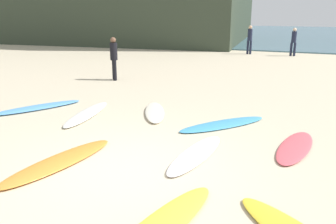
# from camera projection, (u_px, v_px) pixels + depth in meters

# --- Properties ---
(ground_plane) EXTENTS (120.00, 120.00, 0.00)m
(ground_plane) POSITION_uv_depth(u_px,v_px,m) (126.00, 170.00, 5.94)
(ground_plane) COLOR beige
(ocean_water) EXTENTS (120.00, 40.00, 0.08)m
(ocean_water) POSITION_uv_depth(u_px,v_px,m) (294.00, 34.00, 40.64)
(ocean_water) COLOR #426675
(ocean_water) RESTS_ON ground_plane
(surfboard_0) EXTENTS (1.92, 2.22, 0.06)m
(surfboard_0) POSITION_uv_depth(u_px,v_px,m) (223.00, 124.00, 8.24)
(surfboard_0) COLOR #46A2D7
(surfboard_0) RESTS_ON ground_plane
(surfboard_3) EXTENTS (0.82, 2.05, 0.06)m
(surfboard_3) POSITION_uv_depth(u_px,v_px,m) (295.00, 147.00, 6.86)
(surfboard_3) COLOR #E1555F
(surfboard_3) RESTS_ON ground_plane
(surfboard_4) EXTENTS (0.96, 2.45, 0.08)m
(surfboard_4) POSITION_uv_depth(u_px,v_px,m) (87.00, 114.00, 9.06)
(surfboard_4) COLOR silver
(surfboard_4) RESTS_ON ground_plane
(surfboard_5) EXTENTS (0.70, 2.19, 0.07)m
(surfboard_5) POSITION_uv_depth(u_px,v_px,m) (196.00, 154.00, 6.53)
(surfboard_5) COLOR white
(surfboard_5) RESTS_ON ground_plane
(surfboard_6) EXTENTS (0.97, 2.52, 0.07)m
(surfboard_6) POSITION_uv_depth(u_px,v_px,m) (60.00, 161.00, 6.20)
(surfboard_6) COLOR orange
(surfboard_6) RESTS_ON ground_plane
(surfboard_7) EXTENTS (1.33, 1.98, 0.09)m
(surfboard_7) POSITION_uv_depth(u_px,v_px,m) (155.00, 112.00, 9.20)
(surfboard_7) COLOR #EFE4CD
(surfboard_7) RESTS_ON ground_plane
(surfboard_8) EXTENTS (1.61, 2.43, 0.09)m
(surfboard_8) POSITION_uv_depth(u_px,v_px,m) (37.00, 107.00, 9.61)
(surfboard_8) COLOR #569ADE
(surfboard_8) RESTS_ON ground_plane
(beachgoer_near) EXTENTS (0.34, 0.29, 1.65)m
(beachgoer_near) POSITION_uv_depth(u_px,v_px,m) (294.00, 40.00, 20.65)
(beachgoer_near) COLOR #191E33
(beachgoer_near) RESTS_ON ground_plane
(beachgoer_mid) EXTENTS (0.39, 0.39, 1.65)m
(beachgoer_mid) POSITION_uv_depth(u_px,v_px,m) (114.00, 57.00, 13.41)
(beachgoer_mid) COLOR black
(beachgoer_mid) RESTS_ON ground_plane
(beachgoer_far) EXTENTS (0.36, 0.36, 1.75)m
(beachgoer_far) POSITION_uv_depth(u_px,v_px,m) (250.00, 38.00, 21.58)
(beachgoer_far) COLOR #191E33
(beachgoer_far) RESTS_ON ground_plane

